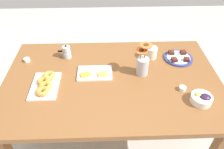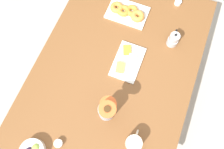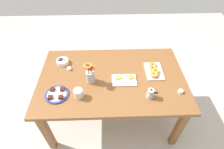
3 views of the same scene
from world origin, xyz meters
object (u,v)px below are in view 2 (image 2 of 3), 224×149
dining_table (112,81)px  moka_pot (173,40)px  flower_vase (106,111)px  jam_cup_honey (178,2)px  coffee_mug (134,143)px  cheese_platter (127,61)px  jam_cup_berry (58,143)px  croissant_platter (128,12)px

dining_table → moka_pot: bearing=-38.0°
dining_table → flower_vase: size_ratio=6.40×
jam_cup_honey → flower_vase: size_ratio=0.19×
coffee_mug → flower_vase: 0.23m
cheese_platter → moka_pot: 0.33m
coffee_mug → jam_cup_berry: size_ratio=2.60×
jam_cup_berry → moka_pot: (0.85, -0.42, 0.03)m
dining_table → croissant_platter: (0.47, 0.07, 0.11)m
jam_cup_honey → jam_cup_berry: (-1.17, 0.37, 0.00)m
flower_vase → coffee_mug: bearing=-117.4°
dining_table → coffee_mug: size_ratio=12.83×
dining_table → cheese_platter: 0.17m
croissant_platter → flower_vase: flower_vase is taller
coffee_mug → jam_cup_berry: (-0.15, 0.39, -0.03)m
moka_pot → cheese_platter: bearing=135.7°
jam_cup_honey → flower_vase: flower_vase is taller
dining_table → jam_cup_honey: size_ratio=33.33×
coffee_mug → cheese_platter: (0.46, 0.20, -0.04)m
coffee_mug → jam_cup_honey: (1.02, 0.02, -0.03)m
cheese_platter → jam_cup_berry: (-0.62, 0.19, 0.01)m
croissant_platter → jam_cup_berry: (-0.96, 0.07, -0.01)m
dining_table → cheese_platter: bearing=-23.3°
coffee_mug → jam_cup_berry: 0.42m
dining_table → flower_vase: flower_vase is taller
cheese_platter → jam_cup_honey: bearing=-18.1°
dining_table → coffee_mug: bearing=-142.3°
croissant_platter → flower_vase: 0.71m
croissant_platter → flower_vase: size_ratio=1.14×
coffee_mug → cheese_platter: 0.51m
cheese_platter → moka_pot: moka_pot is taller
jam_cup_honey → jam_cup_berry: bearing=162.4°
coffee_mug → moka_pot: moka_pot is taller
dining_table → jam_cup_berry: bearing=164.4°
cheese_platter → dining_table: bearing=156.7°
dining_table → jam_cup_berry: size_ratio=33.33×
coffee_mug → flower_vase: (0.10, 0.20, 0.04)m
croissant_platter → jam_cup_honey: size_ratio=5.94×
jam_cup_berry → flower_vase: flower_vase is taller
dining_table → moka_pot: size_ratio=13.45×
coffee_mug → jam_cup_berry: coffee_mug is taller
coffee_mug → moka_pot: (0.70, -0.03, 0.00)m
croissant_platter → moka_pot: bearing=-107.3°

